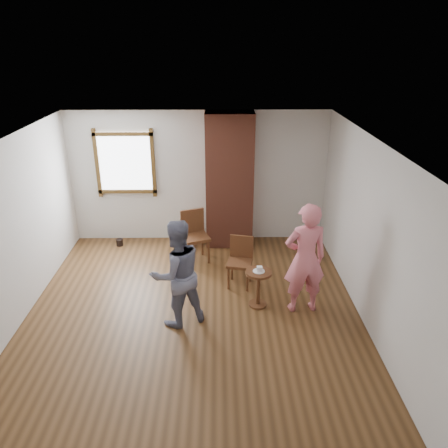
{
  "coord_description": "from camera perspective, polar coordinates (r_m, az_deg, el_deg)",
  "views": [
    {
      "loc": [
        0.39,
        -5.45,
        3.87
      ],
      "look_at": [
        0.47,
        0.8,
        1.15
      ],
      "focal_mm": 35.0,
      "sensor_mm": 36.0,
      "label": 1
    }
  ],
  "objects": [
    {
      "name": "ground",
      "position": [
        6.7,
        -4.04,
        -11.86
      ],
      "size": [
        5.5,
        5.5,
        0.0
      ],
      "primitive_type": "plane",
      "color": "brown",
      "rests_on": "ground"
    },
    {
      "name": "room_shell",
      "position": [
        6.41,
        -4.73,
        4.68
      ],
      "size": [
        5.04,
        5.52,
        2.62
      ],
      "color": "silver",
      "rests_on": "ground"
    },
    {
      "name": "brick_chimney",
      "position": [
        8.36,
        0.71,
        5.6
      ],
      "size": [
        0.9,
        0.5,
        2.6
      ],
      "primitive_type": "cube",
      "color": "brown",
      "rests_on": "ground"
    },
    {
      "name": "stoneware_crock",
      "position": [
        8.68,
        -5.29,
        -1.34
      ],
      "size": [
        0.45,
        0.45,
        0.48
      ],
      "primitive_type": "cylinder",
      "rotation": [
        0.0,
        0.0,
        -0.26
      ],
      "color": "tan",
      "rests_on": "ground"
    },
    {
      "name": "dark_pot",
      "position": [
        8.94,
        -13.47,
        -2.35
      ],
      "size": [
        0.14,
        0.14,
        0.13
      ],
      "primitive_type": "cylinder",
      "rotation": [
        0.0,
        0.0,
        -0.06
      ],
      "color": "black",
      "rests_on": "ground"
    },
    {
      "name": "dining_chair_left",
      "position": [
        8.02,
        -3.87,
        -1.15
      ],
      "size": [
        0.57,
        0.57,
        0.95
      ],
      "rotation": [
        0.0,
        0.0,
        0.35
      ],
      "color": "brown",
      "rests_on": "ground"
    },
    {
      "name": "dining_chair_right",
      "position": [
        7.24,
        2.16,
        -4.51
      ],
      "size": [
        0.46,
        0.46,
        0.84
      ],
      "rotation": [
        0.0,
        0.0,
        -0.21
      ],
      "color": "brown",
      "rests_on": "ground"
    },
    {
      "name": "side_table",
      "position": [
        6.72,
        4.52,
        -7.64
      ],
      "size": [
        0.4,
        0.4,
        0.6
      ],
      "color": "brown",
      "rests_on": "ground"
    },
    {
      "name": "cake_plate",
      "position": [
        6.62,
        4.57,
        -6.15
      ],
      "size": [
        0.18,
        0.18,
        0.01
      ],
      "primitive_type": "cylinder",
      "color": "white",
      "rests_on": "side_table"
    },
    {
      "name": "cake_slice",
      "position": [
        6.6,
        4.67,
        -5.89
      ],
      "size": [
        0.08,
        0.07,
        0.06
      ],
      "primitive_type": "cube",
      "color": "white",
      "rests_on": "cake_plate"
    },
    {
      "name": "man",
      "position": [
        6.17,
        -6.17,
        -6.46
      ],
      "size": [
        0.97,
        0.9,
        1.6
      ],
      "primitive_type": "imported",
      "rotation": [
        0.0,
        0.0,
        3.63
      ],
      "color": "#121433",
      "rests_on": "ground"
    },
    {
      "name": "person_pink",
      "position": [
        6.5,
        10.54,
        -4.5
      ],
      "size": [
        0.68,
        0.49,
        1.73
      ],
      "primitive_type": "imported",
      "rotation": [
        0.0,
        0.0,
        3.27
      ],
      "color": "pink",
      "rests_on": "ground"
    }
  ]
}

